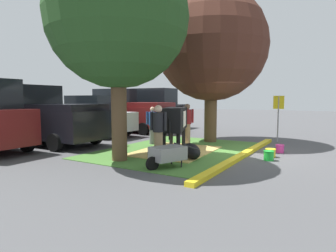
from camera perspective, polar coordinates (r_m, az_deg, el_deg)
The scene contains 20 objects.
ground_plane at distance 10.33m, azimuth 14.43°, elevation -5.21°, with size 80.00×80.00×0.00m, color #4C4C4F.
grass_island at distance 10.68m, azimuth 1.77°, elevation -4.65°, with size 6.48×4.56×0.02m, color #477A33.
curb_yellow at distance 9.74m, azimuth 14.40°, elevation -5.49°, with size 7.68×0.24×0.12m, color yellow.
hay_bedding at distance 10.31m, azimuth 1.44°, elevation -4.93°, with size 3.20×2.40×0.04m, color tan.
shade_tree_left at distance 9.11m, azimuth -9.82°, elevation 20.21°, with size 4.15×4.15×6.31m.
shade_tree_right at distance 12.85m, azimuth 8.49°, elevation 15.28°, with size 4.69×4.69×6.46m.
cow_holstein at distance 10.62m, azimuth 1.35°, elevation 1.38°, with size 3.01×1.57×1.58m.
calf_lying at distance 9.17m, azimuth 4.52°, elevation -4.87°, with size 1.19×1.11×0.48m.
person_handler at distance 11.91m, azimuth -3.02°, elevation 0.32°, with size 0.36×0.44×1.54m.
person_visitor_near at distance 8.90m, azimuth -1.89°, elevation -0.86°, with size 0.34×0.52×1.67m.
person_visitor_far at distance 11.91m, azimuth 3.77°, elevation 0.65°, with size 0.35×0.45×1.66m.
wheelbarrow at distance 7.88m, azimuth -0.19°, elevation -5.45°, with size 1.59×1.01×0.63m.
parking_sign at distance 13.43m, azimuth 20.76°, elevation 3.04°, with size 0.07×0.44×1.99m.
bucket_green at distance 9.37m, azimuth 19.07°, elevation -5.44°, with size 0.32×0.32×0.30m.
bucket_yellow at distance 9.93m, azimuth 19.37°, elevation -4.93°, with size 0.34×0.34×0.27m.
bucket_pink at distance 10.83m, azimuth 21.00°, elevation -4.12°, with size 0.30×0.30×0.28m.
pickup_truck_black at distance 13.06m, azimuth -22.99°, elevation 1.63°, with size 2.27×5.42×2.42m.
sedan_silver at distance 15.11m, azimuth -14.55°, elevation 1.84°, with size 2.06×4.42×2.02m.
pickup_truck_maroon at distance 16.86m, azimuth -8.05°, elevation 2.74°, with size 2.27×5.42×2.42m.
suv_dark_grey at distance 19.20m, azimuth -3.51°, elevation 3.56°, with size 2.16×4.62×2.52m.
Camera 1 is at (-9.76, -2.85, 1.86)m, focal length 31.22 mm.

